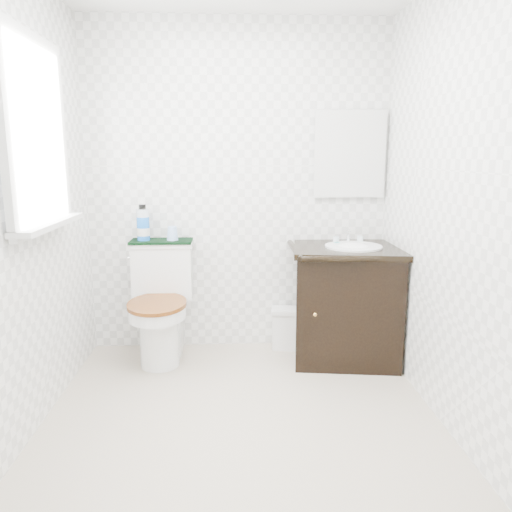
{
  "coord_description": "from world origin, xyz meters",
  "views": [
    {
      "loc": [
        -0.04,
        -2.48,
        1.45
      ],
      "look_at": [
        0.11,
        0.75,
        0.79
      ],
      "focal_mm": 35.0,
      "sensor_mm": 36.0,
      "label": 1
    }
  ],
  "objects": [
    {
      "name": "soap_bar",
      "position": [
        0.7,
        0.99,
        0.83
      ],
      "size": [
        0.07,
        0.04,
        0.02
      ],
      "primitive_type": "ellipsoid",
      "color": "#197A77",
      "rests_on": "vanity"
    },
    {
      "name": "wall_left",
      "position": [
        -1.1,
        0.0,
        1.2
      ],
      "size": [
        0.0,
        2.4,
        2.4
      ],
      "primitive_type": "plane",
      "rotation": [
        1.57,
        0.0,
        1.57
      ],
      "color": "white",
      "rests_on": "ground"
    },
    {
      "name": "cup",
      "position": [
        -0.47,
        1.08,
        0.9
      ],
      "size": [
        0.08,
        0.08,
        0.1
      ],
      "primitive_type": "cone",
      "color": "#92B7F0",
      "rests_on": "towel"
    },
    {
      "name": "mirror",
      "position": [
        0.82,
        1.18,
        1.45
      ],
      "size": [
        0.5,
        0.02,
        0.6
      ],
      "primitive_type": "cube",
      "color": "silver",
      "rests_on": "wall_back"
    },
    {
      "name": "toilet",
      "position": [
        -0.55,
        0.97,
        0.36
      ],
      "size": [
        0.45,
        0.63,
        0.83
      ],
      "color": "white",
      "rests_on": "floor"
    },
    {
      "name": "window",
      "position": [
        -1.07,
        0.25,
        1.55
      ],
      "size": [
        0.02,
        0.7,
        0.9
      ],
      "primitive_type": "cube",
      "color": "white",
      "rests_on": "wall_left"
    },
    {
      "name": "towel",
      "position": [
        -0.55,
        1.09,
        0.84
      ],
      "size": [
        0.44,
        0.22,
        0.02
      ],
      "primitive_type": "cube",
      "color": "black",
      "rests_on": "toilet"
    },
    {
      "name": "wall_front",
      "position": [
        0.0,
        -1.2,
        1.2
      ],
      "size": [
        2.4,
        0.0,
        2.4
      ],
      "primitive_type": "plane",
      "rotation": [
        -1.57,
        0.0,
        0.0
      ],
      "color": "white",
      "rests_on": "ground"
    },
    {
      "name": "floor",
      "position": [
        0.0,
        0.0,
        0.0
      ],
      "size": [
        2.4,
        2.4,
        0.0
      ],
      "primitive_type": "plane",
      "color": "beige",
      "rests_on": "ground"
    },
    {
      "name": "vanity",
      "position": [
        0.77,
        0.9,
        0.43
      ],
      "size": [
        0.82,
        0.73,
        0.92
      ],
      "color": "black",
      "rests_on": "floor"
    },
    {
      "name": "wall_back",
      "position": [
        0.0,
        1.2,
        1.2
      ],
      "size": [
        2.4,
        0.0,
        2.4
      ],
      "primitive_type": "plane",
      "rotation": [
        1.57,
        0.0,
        0.0
      ],
      "color": "white",
      "rests_on": "ground"
    },
    {
      "name": "trash_bin",
      "position": [
        0.36,
        1.1,
        0.16
      ],
      "size": [
        0.24,
        0.2,
        0.31
      ],
      "color": "white",
      "rests_on": "floor"
    },
    {
      "name": "wall_right",
      "position": [
        1.1,
        0.0,
        1.2
      ],
      "size": [
        0.0,
        2.4,
        2.4
      ],
      "primitive_type": "plane",
      "rotation": [
        1.57,
        0.0,
        -1.57
      ],
      "color": "white",
      "rests_on": "ground"
    },
    {
      "name": "mouthwash_bottle",
      "position": [
        -0.68,
        1.09,
        0.96
      ],
      "size": [
        0.09,
        0.09,
        0.26
      ],
      "color": "blue",
      "rests_on": "towel"
    }
  ]
}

